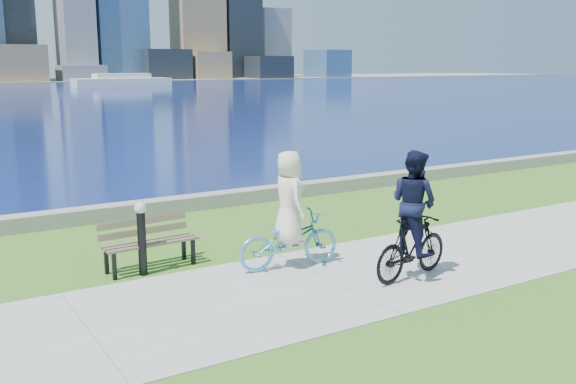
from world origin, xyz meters
name	(u,v)px	position (x,y,z in m)	size (l,w,h in m)	color
ground	(331,282)	(0.00, 0.00, 0.00)	(320.00, 320.00, 0.00)	#33641A
concrete_path	(331,281)	(0.00, 0.00, 0.01)	(80.00, 3.50, 0.02)	#9C9D98
seawall	(186,203)	(0.00, 6.20, 0.17)	(90.00, 0.50, 0.35)	gray
ferry_far	(122,81)	(24.21, 88.72, 0.81)	(14.40, 4.11, 1.95)	silver
park_bench	(148,239)	(-2.34, 2.31, 0.53)	(1.72, 0.69, 0.87)	black
bollard_lamp	(142,234)	(-2.56, 1.98, 0.74)	(0.21, 0.21, 1.29)	black
cyclist_woman	(289,225)	(-0.23, 0.98, 0.80)	(0.87, 1.97, 2.09)	#52A4C8
cyclist_man	(413,225)	(1.24, -0.59, 0.94)	(0.80, 1.84, 2.18)	black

